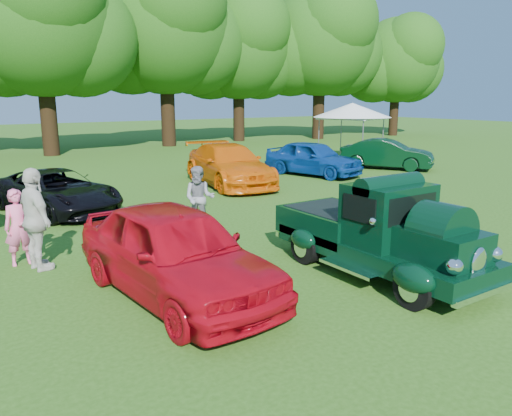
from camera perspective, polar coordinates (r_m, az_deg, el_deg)
ground at (r=9.49m, az=7.29°, el=-7.50°), size 120.00×120.00×0.00m
hero_pickup at (r=9.54m, az=13.79°, el=-2.95°), size 2.06×4.42×1.73m
red_convertible at (r=8.30m, az=-9.21°, el=-4.92°), size 2.20×4.66×1.54m
back_car_black at (r=15.28m, az=-21.81°, el=1.77°), size 3.22×4.79×1.22m
back_car_orange at (r=18.68m, az=-3.09°, el=4.93°), size 2.91×5.48×1.51m
back_car_blue at (r=21.21m, az=6.54°, el=5.70°), size 2.74×4.55×1.45m
back_car_green at (r=23.75m, az=14.71°, el=5.99°), size 3.38×4.23×1.35m
spectator_pink at (r=10.77m, az=-25.46°, el=-2.00°), size 0.57×0.39×1.51m
spectator_grey at (r=12.38m, az=-6.49°, el=1.12°), size 0.98×0.95×1.59m
spectator_white at (r=10.25m, az=-23.88°, el=-1.24°), size 0.70×1.23×1.97m
canopy_tent at (r=26.12m, az=10.93°, el=10.87°), size 4.99×4.99×2.94m
tree_line at (r=31.33m, az=-24.98°, el=18.34°), size 64.07×10.04×11.82m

